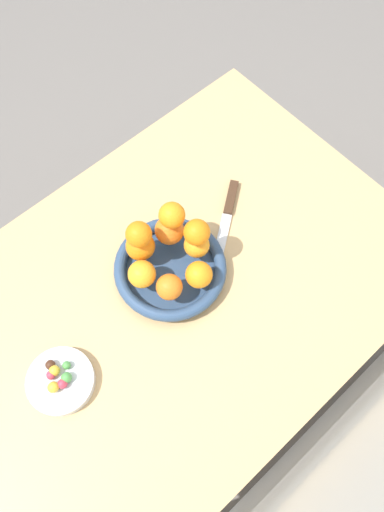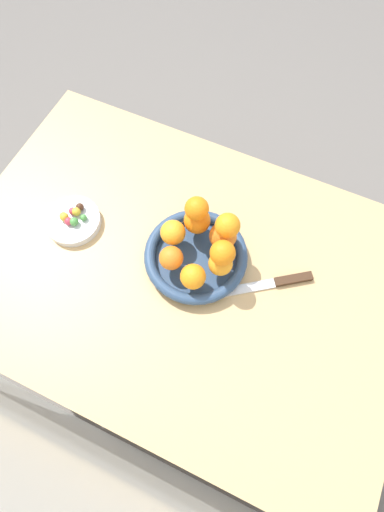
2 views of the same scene
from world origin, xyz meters
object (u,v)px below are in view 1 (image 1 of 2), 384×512
object	(u,v)px
orange_0	(169,287)
knife	(226,220)
fruit_bowl	(170,269)
candy_ball_0	(50,365)
dining_table	(174,305)
candy_ball_4	(53,387)
orange_1	(199,275)
candy_ball_2	(67,365)
orange_5	(142,274)
orange_8	(197,232)
candy_ball_5	(54,387)
orange_7	(172,215)
orange_3	(169,230)
candy_ball_1	(67,378)
orange_2	(197,245)
orange_4	(142,245)
orange_6	(138,235)
candy_ball_7	(63,384)
candy_dish	(61,381)
candy_ball_6	(51,375)
candy_ball_3	(54,371)

from	to	relation	value
orange_0	knife	distance (m)	0.24
fruit_bowl	candy_ball_0	world-z (taller)	candy_ball_0
dining_table	candy_ball_4	size ratio (longest dim) A/B	52.42
orange_1	candy_ball_2	distance (m)	0.32
orange_5	orange_8	xyz separation A→B (m)	(-0.13, 0.02, 0.05)
candy_ball_5	orange_7	bearing A→B (deg)	-166.69
orange_3	candy_ball_0	size ratio (longest dim) A/B	3.19
orange_8	candy_ball_1	distance (m)	0.38
orange_2	candy_ball_0	distance (m)	0.38
candy_ball_1	candy_ball_4	bearing A→B (deg)	-4.68
orange_4	orange_6	bearing A→B (deg)	32.26
dining_table	candy_ball_7	bearing A→B (deg)	2.59
candy_ball_0	candy_ball_5	world-z (taller)	candy_ball_5
orange_6	candy_dish	bearing A→B (deg)	18.34
candy_dish	candy_ball_5	size ratio (longest dim) A/B	6.19
candy_ball_4	dining_table	bearing A→B (deg)	-178.84
orange_6	candy_ball_6	bearing A→B (deg)	15.02
orange_4	orange_6	size ratio (longest dim) A/B	1.15
candy_ball_2	candy_ball_4	distance (m)	0.05
orange_2	orange_6	bearing A→B (deg)	-37.92
orange_6	candy_ball_3	size ratio (longest dim) A/B	2.50
orange_8	candy_ball_0	xyz separation A→B (m)	(0.38, -0.01, -0.09)
orange_4	candy_ball_2	xyz separation A→B (m)	(0.27, 0.09, -0.04)
orange_6	orange_1	bearing A→B (deg)	111.78
orange_4	orange_8	xyz separation A→B (m)	(-0.09, 0.07, 0.05)
candy_ball_5	orange_1	bearing A→B (deg)	176.27
orange_5	candy_ball_1	xyz separation A→B (m)	(0.24, 0.06, -0.04)
candy_ball_7	knife	bearing A→B (deg)	-172.96
candy_ball_4	candy_ball_0	bearing A→B (deg)	-119.10
fruit_bowl	knife	world-z (taller)	fruit_bowl
orange_5	candy_ball_2	size ratio (longest dim) A/B	3.49
orange_2	orange_6	world-z (taller)	orange_6
orange_0	orange_7	xyz separation A→B (m)	(-0.09, -0.09, 0.06)
candy_ball_3	candy_ball_7	size ratio (longest dim) A/B	1.11
candy_dish	candy_ball_6	xyz separation A→B (m)	(0.01, -0.02, 0.02)
candy_ball_4	knife	distance (m)	0.52
candy_ball_4	knife	size ratio (longest dim) A/B	0.09
candy_dish	orange_4	xyz separation A→B (m)	(-0.30, -0.10, 0.06)
fruit_bowl	candy_ball_1	size ratio (longest dim) A/B	11.49
orange_3	orange_8	size ratio (longest dim) A/B	1.15
orange_0	orange_6	distance (m)	0.12
dining_table	candy_ball_0	size ratio (longest dim) A/B	55.12
orange_1	candy_ball_7	xyz separation A→B (m)	(0.34, -0.02, -0.04)
orange_1	candy_ball_0	bearing A→B (deg)	-10.65
orange_1	candy_ball_0	distance (m)	0.34
orange_6	candy_ball_6	size ratio (longest dim) A/B	2.92
orange_7	candy_ball_0	world-z (taller)	orange_7
dining_table	orange_0	xyz separation A→B (m)	(0.01, 0.01, 0.16)
candy_ball_5	knife	xyz separation A→B (m)	(-0.51, -0.06, -0.03)
orange_7	candy_ball_3	world-z (taller)	orange_7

